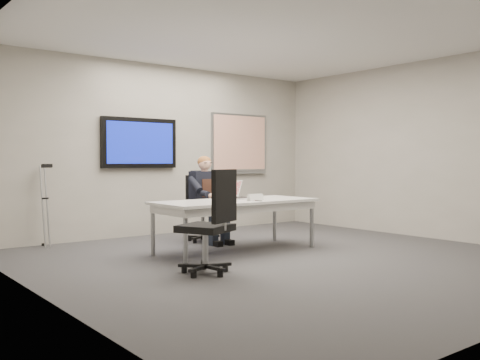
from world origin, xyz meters
TOP-DOWN VIEW (x-y plane):
  - floor at (0.00, 0.00)m, footprint 6.00×6.00m
  - ceiling at (0.00, 0.00)m, footprint 6.00×6.00m
  - wall_back at (0.00, 3.00)m, footprint 6.00×0.02m
  - wall_left at (-3.00, 0.00)m, footprint 0.02×6.00m
  - wall_right at (3.00, 0.00)m, footprint 0.02×6.00m
  - conference_table at (-0.16, 0.86)m, footprint 2.23×0.93m
  - tv_display at (-0.50, 2.95)m, footprint 1.30×0.09m
  - whiteboard at (1.55, 2.97)m, footprint 1.25×0.08m
  - office_chair_far at (-0.00, 1.91)m, footprint 0.58×0.58m
  - office_chair_near at (-1.27, -0.11)m, footprint 0.71×0.71m
  - seated_person at (-0.02, 1.67)m, footprint 0.41×0.71m
  - crutch at (-2.05, 2.82)m, footprint 0.24×0.51m
  - laptop at (0.02, 1.06)m, footprint 0.41×0.43m
  - name_tent at (-0.04, 0.60)m, footprint 0.23×0.07m
  - pen at (-0.06, 0.53)m, footprint 0.05×0.13m

SIDE VIEW (x-z plane):
  - floor at x=0.00m, z-range -0.01..0.01m
  - office_chair_far at x=0.00m, z-range -0.19..0.81m
  - office_chair_near at x=-1.27m, z-range -0.21..0.91m
  - seated_person at x=-0.02m, z-range -0.12..1.16m
  - crutch at x=-2.05m, z-range -0.02..1.21m
  - conference_table at x=-0.16m, z-range 0.27..0.95m
  - pen at x=-0.06m, z-range 0.69..0.70m
  - name_tent at x=-0.04m, z-range 0.69..0.78m
  - laptop at x=0.02m, z-range 0.63..0.88m
  - wall_back at x=0.00m, z-range 0.00..2.80m
  - wall_left at x=-3.00m, z-range 0.00..2.80m
  - wall_right at x=3.00m, z-range 0.00..2.80m
  - tv_display at x=-0.50m, z-range 1.10..1.90m
  - whiteboard at x=1.55m, z-range 0.98..2.08m
  - ceiling at x=0.00m, z-range 2.79..2.81m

